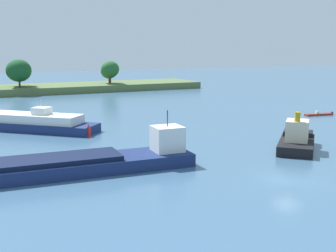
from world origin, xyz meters
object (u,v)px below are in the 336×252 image
Objects in this scene: tugboat at (297,140)px; channel_buoy_red at (88,131)px; white_riverboat at (26,122)px; small_motorboat at (319,114)px.

channel_buoy_red is (-21.51, 19.53, -0.47)m from tugboat.
small_motorboat is at bearing -9.75° from white_riverboat.
tugboat is (-23.45, -19.76, 1.08)m from small_motorboat.
white_riverboat is at bearing 170.25° from small_motorboat.
white_riverboat is 10.82× the size of channel_buoy_red.
tugboat is (28.92, -28.76, 0.05)m from white_riverboat.
white_riverboat is 11.84m from channel_buoy_red.
small_motorboat is 53.15m from white_riverboat.
tugboat is at bearing -139.89° from small_motorboat.
tugboat is at bearing -44.83° from white_riverboat.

